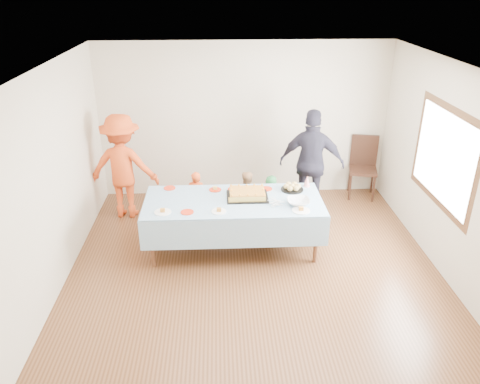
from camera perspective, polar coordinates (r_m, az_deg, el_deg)
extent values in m
plane|color=#4B2B15|center=(6.51, 1.71, -9.18)|extent=(5.00, 5.00, 0.00)
cube|color=#BFB39C|center=(8.21, 0.51, 8.67)|extent=(5.00, 0.04, 2.70)
cube|color=#BFB39C|center=(3.71, 4.97, -13.52)|extent=(5.00, 0.04, 2.70)
cube|color=#BFB39C|center=(6.19, -21.86, 1.25)|extent=(0.04, 5.00, 2.70)
cube|color=#BFB39C|center=(6.55, 24.27, 2.07)|extent=(0.04, 5.00, 2.70)
cube|color=white|center=(5.47, 2.08, 14.93)|extent=(5.00, 5.00, 0.04)
cube|color=#472B16|center=(6.65, 23.55, 3.94)|extent=(0.03, 1.75, 1.35)
cylinder|color=#57321D|center=(6.45, -10.70, -6.15)|extent=(0.06, 0.06, 0.73)
cylinder|color=#57321D|center=(6.52, 9.28, -5.69)|extent=(0.06, 0.06, 0.73)
cylinder|color=#57321D|center=(7.18, -9.89, -2.70)|extent=(0.06, 0.06, 0.73)
cylinder|color=#57321D|center=(7.24, 7.99, -2.31)|extent=(0.06, 0.06, 0.73)
cube|color=#57321D|center=(6.57, -0.81, -1.24)|extent=(2.40, 1.00, 0.04)
cube|color=silver|center=(6.56, -0.81, -1.05)|extent=(2.50, 1.10, 0.01)
cube|color=black|center=(6.64, 0.89, -0.57)|extent=(0.58, 0.45, 0.02)
cube|color=#E6C857|center=(6.63, 0.89, -0.22)|extent=(0.49, 0.37, 0.07)
cube|color=#985423|center=(6.61, 0.89, 0.12)|extent=(0.49, 0.37, 0.01)
cylinder|color=black|center=(6.91, 6.36, 0.32)|extent=(0.33, 0.33, 0.02)
sphere|color=tan|center=(6.90, 7.10, 0.71)|extent=(0.08, 0.08, 0.08)
sphere|color=tan|center=(6.97, 6.65, 0.95)|extent=(0.08, 0.08, 0.08)
sphere|color=tan|center=(6.95, 5.93, 0.94)|extent=(0.08, 0.08, 0.08)
sphere|color=tan|center=(6.88, 5.66, 0.68)|extent=(0.08, 0.08, 0.08)
sphere|color=tan|center=(6.82, 6.12, 0.42)|extent=(0.08, 0.08, 0.08)
sphere|color=tan|center=(6.83, 6.84, 0.44)|extent=(0.08, 0.08, 0.08)
sphere|color=tan|center=(6.89, 6.38, 0.69)|extent=(0.08, 0.08, 0.08)
imported|color=silver|center=(6.47, 7.12, -1.20)|extent=(0.32, 0.32, 0.08)
cone|color=silver|center=(7.03, 8.17, 1.33)|extent=(0.10, 0.10, 0.17)
cylinder|color=red|center=(7.00, -8.58, 0.48)|extent=(0.17, 0.17, 0.01)
cylinder|color=red|center=(6.88, -3.05, 0.28)|extent=(0.18, 0.18, 0.01)
cylinder|color=red|center=(6.89, -0.70, 0.37)|extent=(0.19, 0.19, 0.01)
cylinder|color=red|center=(6.91, 3.22, 0.40)|extent=(0.17, 0.17, 0.01)
cylinder|color=red|center=(6.26, -6.46, -2.45)|extent=(0.18, 0.18, 0.01)
cylinder|color=white|center=(6.31, -9.40, -2.43)|extent=(0.23, 0.23, 0.01)
cylinder|color=white|center=(6.24, -2.58, -2.38)|extent=(0.20, 0.20, 0.01)
cylinder|color=white|center=(6.32, 7.45, -2.25)|extent=(0.24, 0.24, 0.01)
cylinder|color=black|center=(8.49, 13.27, 0.55)|extent=(0.04, 0.04, 0.48)
cylinder|color=black|center=(8.52, 15.98, 0.33)|extent=(0.04, 0.04, 0.48)
cylinder|color=black|center=(8.86, 13.20, 1.61)|extent=(0.04, 0.04, 0.48)
cylinder|color=black|center=(8.89, 15.80, 1.40)|extent=(0.04, 0.04, 0.48)
cube|color=black|center=(8.59, 14.75, 2.59)|extent=(0.57, 0.57, 0.06)
cube|color=black|center=(8.68, 14.90, 4.96)|extent=(0.47, 0.15, 0.56)
imported|color=#DE4A1B|center=(7.48, -5.33, -0.64)|extent=(0.34, 0.24, 0.87)
imported|color=#246D36|center=(7.50, 3.78, -0.85)|extent=(0.42, 0.32, 0.78)
imported|color=tan|center=(7.39, 0.71, -0.77)|extent=(0.53, 0.48, 0.89)
imported|color=#D8491B|center=(7.74, -14.06, 3.03)|extent=(1.17, 0.75, 1.72)
imported|color=#262432|center=(7.66, 8.74, 3.48)|extent=(1.12, 0.68, 1.77)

